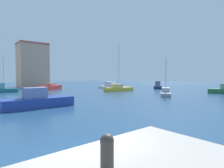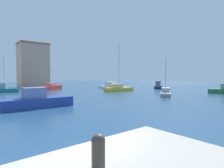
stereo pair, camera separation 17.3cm
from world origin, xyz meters
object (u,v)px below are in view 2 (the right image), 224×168
Objects in this scene: motorboat_blue_far_left at (37,101)px; motorboat_navy_near_pier at (158,86)px; mooring_bollard at (98,151)px; sailboat_yellow_inner_mooring at (119,88)px; motorboat_white_behind_lamppost at (112,86)px; sailboat_teal_distant_east at (3,89)px; motorboat_red_distant_north at (50,87)px; sailboat_grey_far_right at (165,93)px.

motorboat_blue_far_left reaches higher than motorboat_navy_near_pier.
mooring_bollard is 40.82m from motorboat_navy_near_pier.
motorboat_navy_near_pier is (12.33, -0.13, 0.03)m from sailboat_yellow_inner_mooring.
motorboat_blue_far_left is 26.09m from motorboat_white_behind_lamppost.
sailboat_yellow_inner_mooring is (21.16, 23.44, -0.93)m from mooring_bollard.
sailboat_teal_distant_east is at bearing 167.55° from motorboat_white_behind_lamppost.
mooring_bollard is at bearing -108.97° from motorboat_red_distant_north.
motorboat_white_behind_lamppost is 1.23× the size of sailboat_teal_distant_east.
mooring_bollard is at bearing -148.66° from sailboat_grey_far_right.
sailboat_grey_far_right is at bearing -102.83° from motorboat_white_behind_lamppost.
mooring_bollard is 14.79m from motorboat_blue_far_left.
mooring_bollard is 0.12× the size of sailboat_grey_far_right.
sailboat_grey_far_right is at bearing -51.09° from sailboat_teal_distant_east.
motorboat_blue_far_left reaches higher than motorboat_white_behind_lamppost.
motorboat_navy_near_pier is at bearing -34.42° from motorboat_white_behind_lamppost.
motorboat_white_behind_lamppost is at bearing 145.58° from motorboat_navy_near_pier.
sailboat_teal_distant_east is at bearing 149.03° from sailboat_yellow_inner_mooring.
sailboat_yellow_inner_mooring is at bearing 87.73° from sailboat_grey_far_right.
sailboat_grey_far_right reaches higher than mooring_bollard.
motorboat_red_distant_north is at bearing 5.94° from sailboat_teal_distant_east.
motorboat_navy_near_pier is at bearing -19.73° from sailboat_teal_distant_east.
sailboat_yellow_inner_mooring is 6.89m from motorboat_white_behind_lamppost.
sailboat_teal_distant_east is 1.22× the size of sailboat_grey_far_right.
sailboat_yellow_inner_mooring is 1.67× the size of sailboat_grey_far_right.
sailboat_yellow_inner_mooring is (17.92, 9.04, -0.05)m from motorboat_blue_far_left.
sailboat_grey_far_right is (20.74, 12.63, -1.01)m from mooring_bollard.
mooring_bollard is at bearing -102.68° from motorboat_blue_far_left.
sailboat_grey_far_right reaches higher than motorboat_navy_near_pier.
sailboat_yellow_inner_mooring is 1.28× the size of motorboat_red_distant_north.
motorboat_navy_near_pier is 16.64m from sailboat_grey_far_right.
sailboat_grey_far_right is (-0.43, -10.81, -0.09)m from sailboat_yellow_inner_mooring.
motorboat_blue_far_left is at bearing 174.21° from sailboat_grey_far_right.
sailboat_teal_distant_east reaches higher than sailboat_grey_far_right.
sailboat_teal_distant_east is (-17.76, 10.66, 0.05)m from sailboat_yellow_inner_mooring.
sailboat_teal_distant_east is at bearing 128.91° from sailboat_grey_far_right.
sailboat_grey_far_right reaches higher than motorboat_white_behind_lamppost.
motorboat_white_behind_lamppost is at bearing 35.18° from motorboat_blue_far_left.
motorboat_red_distant_north is at bearing 111.27° from sailboat_grey_far_right.
motorboat_red_distant_north is (-12.54, 5.57, 0.01)m from motorboat_white_behind_lamppost.
motorboat_red_distant_north is 1.07× the size of sailboat_teal_distant_east.
mooring_bollard is 24.30m from sailboat_grey_far_right.
motorboat_blue_far_left is at bearing -113.10° from motorboat_red_distant_north.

